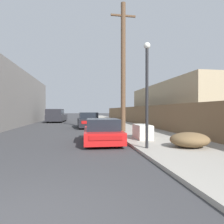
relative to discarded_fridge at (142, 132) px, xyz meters
name	(u,v)px	position (x,y,z in m)	size (l,w,h in m)	color
sidewalk_curb	(113,122)	(1.04, 15.88, -0.43)	(4.20, 63.00, 0.12)	#9E998E
discarded_fridge	(142,132)	(0.00, 0.00, 0.00)	(0.79, 1.69, 0.77)	silver
parked_sports_car_red	(102,132)	(-2.19, -0.22, 0.06)	(1.93, 4.20, 1.21)	red
car_parked_mid	(88,121)	(-2.53, 8.60, 0.18)	(2.02, 4.57, 1.43)	black
pickup_truck	(56,116)	(-6.48, 17.89, 0.41)	(2.46, 5.63, 1.80)	#232328
utility_pole	(123,66)	(-0.23, 3.75, 4.32)	(1.80, 0.34, 9.20)	brown
street_lamp	(147,86)	(-0.65, -2.60, 2.10)	(0.26, 0.26, 4.22)	#232326
brush_pile	(190,140)	(1.14, -2.70, -0.07)	(1.61, 1.44, 0.61)	brown
wooden_fence	(134,115)	(2.99, 12.55, 0.60)	(0.08, 39.37, 1.94)	brown
building_right_house	(181,105)	(7.31, 9.41, 1.66)	(6.00, 15.48, 4.31)	tan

